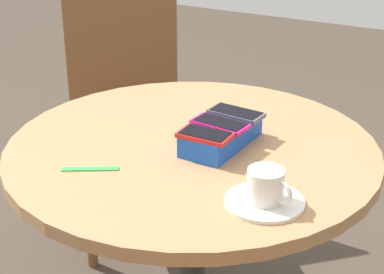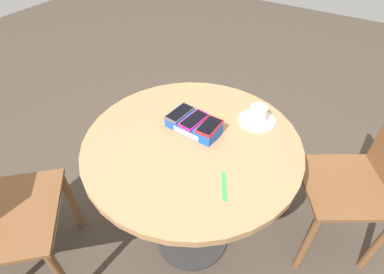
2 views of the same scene
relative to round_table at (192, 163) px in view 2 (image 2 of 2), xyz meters
name	(u,v)px [view 2 (image 2 of 2)]	position (x,y,z in m)	size (l,w,h in m)	color
ground_plane	(192,237)	(0.00, 0.00, -0.60)	(8.00, 8.00, 0.00)	#42382D
round_table	(192,163)	(0.00, 0.00, 0.00)	(0.87, 0.87, 0.73)	#2D2D2D
phone_box	(193,125)	(-0.03, 0.06, 0.16)	(0.23, 0.12, 0.05)	blue
phone_gray	(180,113)	(-0.10, 0.07, 0.19)	(0.07, 0.14, 0.01)	#515156
phone_magenta	(194,120)	(-0.03, 0.06, 0.19)	(0.08, 0.14, 0.01)	#D11975
phone_red	(210,126)	(0.05, 0.06, 0.19)	(0.07, 0.12, 0.01)	red
saucer	(257,120)	(0.17, 0.25, 0.13)	(0.16, 0.16, 0.01)	silver
coffee_cup	(258,113)	(0.17, 0.25, 0.17)	(0.07, 0.10, 0.07)	silver
lanyard_strap	(224,186)	(0.21, -0.14, 0.13)	(0.12, 0.02, 0.00)	green
chair_near_window	(362,181)	(0.66, 0.41, -0.13)	(0.52, 0.52, 0.93)	brown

